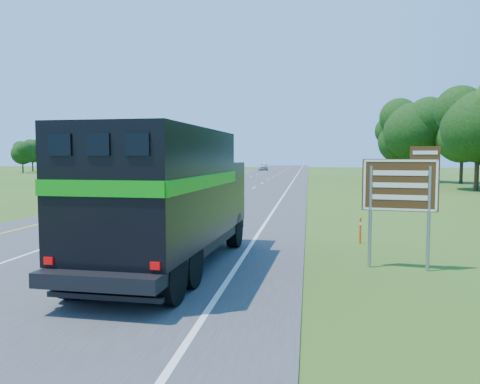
# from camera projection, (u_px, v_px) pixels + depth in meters

# --- Properties ---
(road) EXTENTS (15.00, 260.00, 0.04)m
(road) POSITION_uv_depth(u_px,v_px,m) (241.00, 186.00, 53.44)
(road) COLOR #38383A
(road) RESTS_ON ground
(lane_markings) EXTENTS (11.15, 260.00, 0.01)m
(lane_markings) POSITION_uv_depth(u_px,v_px,m) (241.00, 186.00, 53.44)
(lane_markings) COLOR yellow
(lane_markings) RESTS_ON road
(horse_truck) EXTENTS (3.31, 9.34, 4.08)m
(horse_truck) POSITION_uv_depth(u_px,v_px,m) (168.00, 196.00, 13.64)
(horse_truck) COLOR black
(horse_truck) RESTS_ON road
(white_suv) EXTENTS (3.09, 6.62, 1.83)m
(white_suv) POSITION_uv_depth(u_px,v_px,m) (184.00, 184.00, 40.68)
(white_suv) COLOR silver
(white_suv) RESTS_ON road
(far_car) EXTENTS (2.22, 5.28, 1.78)m
(far_car) POSITION_uv_depth(u_px,v_px,m) (263.00, 167.00, 114.17)
(far_car) COLOR #AEAEB5
(far_car) RESTS_ON road
(exit_sign) EXTENTS (2.14, 0.40, 3.66)m
(exit_sign) POSITION_uv_depth(u_px,v_px,m) (401.00, 190.00, 13.77)
(exit_sign) COLOR gray
(exit_sign) RESTS_ON ground
(delineator) EXTENTS (0.08, 0.05, 1.00)m
(delineator) POSITION_uv_depth(u_px,v_px,m) (360.00, 230.00, 18.05)
(delineator) COLOR #FF3A0D
(delineator) RESTS_ON ground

